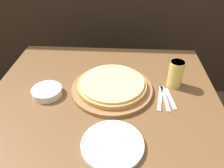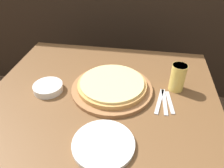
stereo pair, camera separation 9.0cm
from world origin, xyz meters
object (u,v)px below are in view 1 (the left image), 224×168
beer_glass (176,73)px  fork (160,98)px  side_bowl (47,92)px  dinner_knife (165,98)px  spoon (170,98)px  pizza_on_board (112,86)px  dinner_plate (112,145)px

beer_glass → fork: size_ratio=0.75×
side_bowl → dinner_knife: (0.59, 0.00, -0.02)m
fork → dinner_knife: bearing=0.0°
side_bowl → spoon: size_ratio=0.92×
pizza_on_board → dinner_knife: (0.27, -0.05, -0.02)m
dinner_plate → dinner_knife: bearing=51.0°
side_bowl → dinner_knife: 0.59m
side_bowl → fork: 0.57m
dinner_knife → dinner_plate: bearing=-129.0°
spoon → beer_glass: bearing=73.7°
beer_glass → fork: (-0.08, -0.12, -0.08)m
pizza_on_board → beer_glass: size_ratio=2.89×
pizza_on_board → beer_glass: bearing=11.2°
side_bowl → spoon: side_bowl is taller
dinner_plate → beer_glass: bearing=54.0°
dinner_plate → fork: dinner_plate is taller
pizza_on_board → dinner_plate: 0.35m
pizza_on_board → fork: pizza_on_board is taller
pizza_on_board → dinner_knife: pizza_on_board is taller
beer_glass → dinner_plate: bearing=-126.0°
beer_glass → dinner_knife: beer_glass is taller
beer_glass → fork: beer_glass is taller
pizza_on_board → spoon: size_ratio=2.55×
side_bowl → fork: size_ratio=0.79×
spoon → pizza_on_board: bearing=170.0°
dinner_knife → fork: bearing=180.0°
side_bowl → spoon: 0.62m
beer_glass → dinner_plate: (-0.30, -0.42, -0.07)m
dinner_knife → side_bowl: bearing=-179.7°
spoon → side_bowl: bearing=-179.7°
beer_glass → dinner_knife: 0.15m
dinner_plate → spoon: bearing=48.2°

